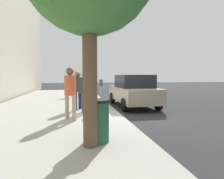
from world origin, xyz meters
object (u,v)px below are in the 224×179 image
pedestrian_at_meter (84,89)px  traffic_signal (87,66)px  pedestrian_bystander (70,89)px  trash_bin (97,121)px  parking_meter (101,89)px  parked_sedan_near (133,91)px  parking_officer (78,87)px

pedestrian_at_meter → traffic_signal: (8.54, -0.67, 1.41)m
pedestrian_bystander → trash_bin: size_ratio=1.84×
parking_meter → pedestrian_bystander: (-1.31, 1.26, 0.10)m
pedestrian_bystander → trash_bin: pedestrian_bystander is taller
parked_sedan_near → traffic_signal: 6.99m
parking_officer → parked_sedan_near: (1.25, -3.06, -0.30)m
parked_sedan_near → pedestrian_at_meter: bearing=126.7°
parking_meter → trash_bin: (-3.70, 0.59, -0.51)m
parked_sedan_near → traffic_signal: traffic_signal is taller
parked_sedan_near → parking_officer: bearing=112.2°
parked_sedan_near → pedestrian_bystander: bearing=134.2°
pedestrian_bystander → traffic_signal: bearing=44.6°
traffic_signal → trash_bin: (-12.08, 0.53, -1.92)m
pedestrian_at_meter → traffic_signal: size_ratio=0.48×
pedestrian_at_meter → pedestrian_bystander: pedestrian_bystander is taller
pedestrian_bystander → parking_officer: bearing=43.7°
pedestrian_bystander → traffic_signal: size_ratio=0.52×
parking_meter → parking_officer: (0.69, 0.99, 0.03)m
parking_officer → parked_sedan_near: parking_officer is taller
pedestrian_bystander → parked_sedan_near: (3.25, -3.34, -0.37)m
parking_meter → parking_officer: bearing=54.9°
parking_officer → parked_sedan_near: 3.32m
parking_officer → traffic_signal: (7.68, -0.92, 1.38)m
trash_bin → parking_meter: bearing=-9.1°
pedestrian_at_meter → trash_bin: (-3.54, -0.15, -0.51)m
parking_meter → parking_officer: parking_officer is taller
pedestrian_at_meter → trash_bin: pedestrian_at_meter is taller
parking_meter → pedestrian_bystander: pedestrian_bystander is taller
parking_meter → parking_officer: 1.20m
traffic_signal → trash_bin: bearing=177.5°
traffic_signal → pedestrian_bystander: bearing=172.9°
pedestrian_bystander → traffic_signal: traffic_signal is taller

